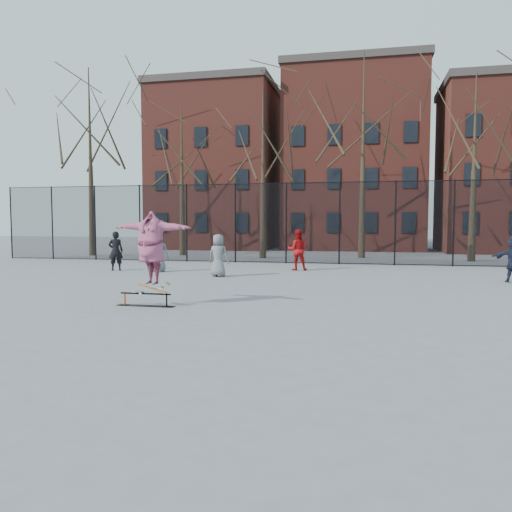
% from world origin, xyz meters
% --- Properties ---
extents(ground, '(100.00, 100.00, 0.00)m').
position_xyz_m(ground, '(0.00, 0.00, 0.00)').
color(ground, slate).
extents(skate_rail, '(1.50, 0.23, 0.33)m').
position_xyz_m(skate_rail, '(-2.85, -0.07, 0.13)').
color(skate_rail, black).
rests_on(skate_rail, ground).
extents(skateboard, '(0.85, 0.20, 0.10)m').
position_xyz_m(skateboard, '(-2.68, -0.07, 0.38)').
color(skateboard, '#98613C').
rests_on(skateboard, skate_rail).
extents(skater, '(2.26, 0.96, 1.78)m').
position_xyz_m(skater, '(-2.68, -0.07, 1.32)').
color(skater, '#6A3C97').
rests_on(skater, skateboard).
extents(bystander_grey, '(0.89, 0.67, 1.64)m').
position_xyz_m(bystander_grey, '(-5.90, 7.79, 0.82)').
color(bystander_grey, '#5E5E62').
rests_on(bystander_grey, ground).
extents(bystander_black, '(0.71, 0.59, 1.66)m').
position_xyz_m(bystander_black, '(-7.92, 7.95, 0.83)').
color(bystander_black, black).
rests_on(bystander_black, ground).
extents(bystander_red, '(0.95, 0.80, 1.75)m').
position_xyz_m(bystander_red, '(-0.39, 9.70, 0.88)').
color(bystander_red, '#9E0D0F').
rests_on(bystander_red, ground).
extents(bystander_extra, '(0.84, 0.60, 1.61)m').
position_xyz_m(bystander_extra, '(-2.97, 6.60, 0.80)').
color(bystander_extra, slate).
rests_on(bystander_extra, ground).
extents(fence, '(34.03, 0.07, 4.00)m').
position_xyz_m(fence, '(-0.01, 13.00, 2.05)').
color(fence, black).
rests_on(fence, ground).
extents(tree_row, '(33.66, 7.46, 10.67)m').
position_xyz_m(tree_row, '(-0.25, 17.15, 7.36)').
color(tree_row, black).
rests_on(tree_row, ground).
extents(rowhouses, '(29.00, 7.00, 13.00)m').
position_xyz_m(rowhouses, '(0.72, 26.00, 6.06)').
color(rowhouses, maroon).
rests_on(rowhouses, ground).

